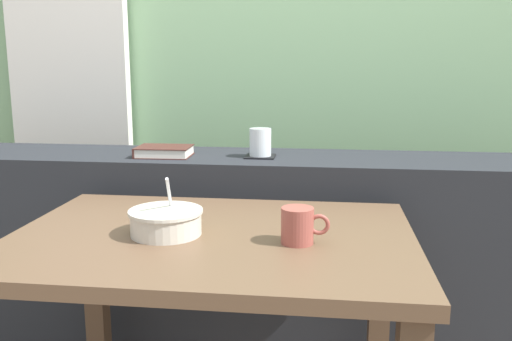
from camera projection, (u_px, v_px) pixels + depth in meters
name	position (u px, v px, depth m)	size (l,w,h in m)	color
curtain_left_panel	(67.00, 34.00, 2.50)	(0.56, 0.06, 2.50)	silver
dark_console_ledge	(263.00, 266.00, 1.99)	(2.80, 0.37, 0.81)	#23262B
breakfast_table	(213.00, 279.00, 1.38)	(0.99, 0.70, 0.71)	brown
coaster_square	(260.00, 156.00, 1.88)	(0.10, 0.10, 0.01)	black
juice_glass	(260.00, 144.00, 1.88)	(0.07, 0.07, 0.09)	white
closed_book	(164.00, 151.00, 1.90)	(0.19, 0.14, 0.03)	#47231E
soup_bowl	(166.00, 222.00, 1.34)	(0.18, 0.18, 0.15)	beige
ceramic_mug	(298.00, 225.00, 1.27)	(0.11, 0.08, 0.08)	#9E4C42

